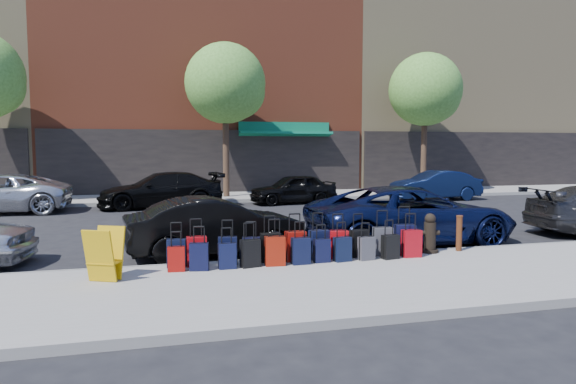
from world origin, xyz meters
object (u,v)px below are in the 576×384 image
object	(u,v)px
car_far_3	(435,185)
bollard	(459,233)
tree_center	(228,86)
car_near_1	(216,227)
car_far_2	(293,189)
display_rack	(105,255)
fire_hydrant	(430,234)
car_far_1	(161,190)
suitcase_front_5	(295,246)
tree_right	(428,92)
car_near_2	(411,215)

from	to	relation	value
car_far_3	bollard	bearing A→B (deg)	-28.85
tree_center	car_near_1	distance (m)	13.69
tree_center	car_far_2	world-z (taller)	tree_center
display_rack	car_far_2	size ratio (longest dim) A/B	0.24
fire_hydrant	car_far_3	size ratio (longest dim) A/B	0.21
car_far_1	car_near_1	bearing A→B (deg)	-0.41
car_far_2	suitcase_front_5	bearing A→B (deg)	-21.88
suitcase_front_5	car_far_2	distance (m)	12.21
suitcase_front_5	bollard	bearing A→B (deg)	-0.85
car_far_2	car_far_3	world-z (taller)	car_far_3
car_near_1	car_far_3	distance (m)	15.13
tree_right	car_far_1	world-z (taller)	tree_right
tree_center	car_near_1	xyz separation A→B (m)	(-2.11, -12.67, -4.73)
fire_hydrant	car_far_3	distance (m)	13.34
fire_hydrant	suitcase_front_5	bearing A→B (deg)	-173.37
suitcase_front_5	car_far_3	world-z (taller)	car_far_3
display_rack	car_far_2	world-z (taller)	car_far_2
suitcase_front_5	car_near_1	distance (m)	2.23
suitcase_front_5	fire_hydrant	distance (m)	3.17
tree_center	fire_hydrant	bearing A→B (deg)	-80.02
suitcase_front_5	tree_right	bearing A→B (deg)	50.32
car_far_1	display_rack	bearing A→B (deg)	-12.03
tree_center	bollard	xyz separation A→B (m)	(3.25, -14.28, -4.84)
tree_center	car_far_1	xyz separation A→B (m)	(-3.23, -2.65, -4.68)
tree_right	bollard	distance (m)	16.73
display_rack	car_near_1	bearing A→B (deg)	70.92
tree_center	tree_right	world-z (taller)	same
tree_right	car_far_1	distance (m)	14.74
tree_center	car_near_1	world-z (taller)	tree_center
bollard	display_rack	xyz separation A→B (m)	(-7.61, -0.74, 0.05)
car_near_2	car_far_2	distance (m)	9.98
tree_center	suitcase_front_5	world-z (taller)	tree_center
fire_hydrant	bollard	world-z (taller)	fire_hydrant
tree_center	car_far_1	bearing A→B (deg)	-140.63
tree_right	tree_center	bearing A→B (deg)	180.00
suitcase_front_5	car_far_3	xyz separation A→B (m)	(10.05, 11.51, 0.24)
car_far_1	car_near_2	bearing A→B (deg)	25.36
tree_right	suitcase_front_5	world-z (taller)	tree_right
bollard	car_far_1	size ratio (longest dim) A/B	0.16
fire_hydrant	car_near_1	bearing A→B (deg)	166.10
suitcase_front_5	car_near_1	world-z (taller)	car_near_1
tree_center	fire_hydrant	xyz separation A→B (m)	(2.51, -14.27, -4.85)
tree_right	car_far_3	xyz separation A→B (m)	(-1.11, -2.84, -4.71)
suitcase_front_5	display_rack	bearing A→B (deg)	-171.52
tree_right	display_rack	size ratio (longest dim) A/B	7.70
tree_center	car_near_2	size ratio (longest dim) A/B	1.34
fire_hydrant	tree_right	bearing A→B (deg)	65.88
car_near_2	car_far_3	xyz separation A→B (m)	(6.42, 9.67, -0.05)
display_rack	car_near_1	distance (m)	3.26
suitcase_front_5	car_far_1	bearing A→B (deg)	100.58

